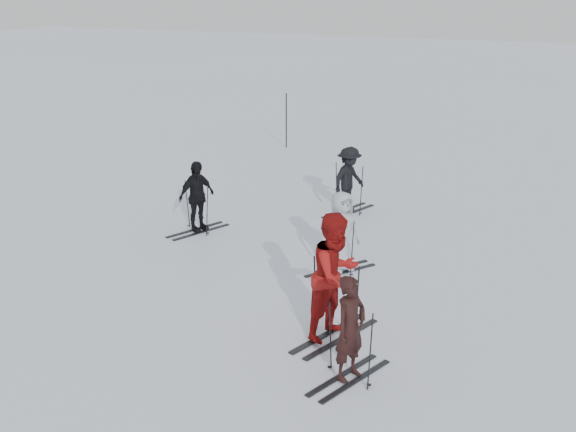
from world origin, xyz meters
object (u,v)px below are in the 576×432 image
at_px(skier_uphill_left, 197,197).
at_px(piste_marker, 286,121).
at_px(skier_near_dark, 350,330).
at_px(skier_grey, 341,233).
at_px(skier_red, 336,278).
at_px(skier_uphill_far, 349,180).

bearing_deg(skier_uphill_left, piste_marker, 32.80).
distance_m(skier_near_dark, skier_grey, 3.95).
bearing_deg(skier_red, skier_near_dark, -132.18).
relative_size(skier_grey, skier_uphill_left, 0.99).
height_order(skier_red, skier_grey, skier_red).
bearing_deg(skier_uphill_left, skier_grey, -81.98).
distance_m(skier_near_dark, skier_uphill_left, 6.88).
distance_m(skier_red, skier_grey, 2.72).
height_order(skier_near_dark, skier_uphill_left, skier_uphill_left).
height_order(skier_uphill_left, skier_uphill_far, skier_uphill_left).
height_order(skier_grey, skier_uphill_far, skier_uphill_far).
height_order(skier_uphill_left, piste_marker, piste_marker).
height_order(skier_near_dark, skier_red, skier_red).
distance_m(skier_near_dark, skier_red, 1.27).
xyz_separation_m(skier_near_dark, piste_marker, (-7.13, 13.02, 0.15)).
relative_size(skier_uphill_left, skier_uphill_far, 1.00).
bearing_deg(skier_uphill_far, piste_marker, 54.51).
relative_size(skier_near_dark, skier_red, 0.75).
xyz_separation_m(skier_near_dark, skier_grey, (-1.54, 3.64, 0.02)).
height_order(skier_red, skier_uphill_left, skier_red).
relative_size(skier_grey, skier_uphill_far, 0.99).
height_order(skier_grey, skier_uphill_left, skier_uphill_left).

